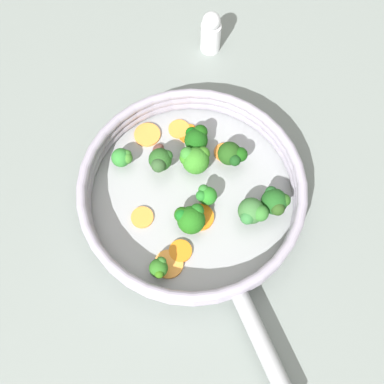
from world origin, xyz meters
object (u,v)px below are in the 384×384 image
(carrot_slice_7, at_px, (188,134))
(broccoli_floret_0, at_px, (275,202))
(broccoli_floret_7, at_px, (190,218))
(broccoli_floret_8, at_px, (160,161))
(salt_shaker, at_px, (211,32))
(carrot_slice_2, at_px, (180,251))
(broccoli_floret_2, at_px, (122,158))
(carrot_slice_6, at_px, (179,129))
(carrot_slice_0, at_px, (142,217))
(broccoli_floret_5, at_px, (159,268))
(broccoli_floret_6, at_px, (233,156))
(skillet, at_px, (192,197))
(broccoli_floret_3, at_px, (195,159))
(carrot_slice_5, at_px, (169,264))
(broccoli_floret_9, at_px, (196,138))
(broccoli_floret_4, at_px, (252,212))
(mushroom_piece_0, at_px, (158,150))
(carrot_slice_3, at_px, (200,217))
(carrot_slice_4, at_px, (224,152))
(broccoli_floret_1, at_px, (206,195))
(carrot_slice_1, at_px, (147,135))

(carrot_slice_7, bearing_deg, broccoli_floret_0, -91.30)
(broccoli_floret_0, relative_size, broccoli_floret_7, 1.01)
(broccoli_floret_8, height_order, salt_shaker, salt_shaker)
(carrot_slice_2, bearing_deg, broccoli_floret_2, 76.51)
(carrot_slice_6, xyz_separation_m, salt_shaker, (0.18, 0.10, 0.02))
(carrot_slice_0, relative_size, broccoli_floret_5, 0.90)
(broccoli_floret_8, bearing_deg, broccoli_floret_6, -40.67)
(broccoli_floret_8, relative_size, salt_shaker, 0.57)
(broccoli_floret_0, bearing_deg, broccoli_floret_7, 145.49)
(skillet, relative_size, carrot_slice_6, 9.25)
(skillet, height_order, carrot_slice_6, carrot_slice_6)
(carrot_slice_2, relative_size, broccoli_floret_3, 0.72)
(skillet, height_order, carrot_slice_5, carrot_slice_5)
(skillet, distance_m, carrot_slice_2, 0.10)
(salt_shaker, bearing_deg, carrot_slice_2, -143.11)
(broccoli_floret_3, height_order, broccoli_floret_9, broccoli_floret_3)
(skillet, height_order, broccoli_floret_8, broccoli_floret_8)
(broccoli_floret_8, bearing_deg, carrot_slice_5, -130.22)
(broccoli_floret_2, xyz_separation_m, broccoli_floret_4, (0.08, -0.22, 0.01))
(mushroom_piece_0, xyz_separation_m, salt_shaker, (0.24, 0.10, 0.02))
(broccoli_floret_6, bearing_deg, broccoli_floret_9, 104.97)
(broccoli_floret_3, xyz_separation_m, broccoli_floret_9, (0.03, 0.03, 0.00))
(carrot_slice_5, xyz_separation_m, mushroom_piece_0, (0.13, 0.16, 0.00))
(skillet, distance_m, salt_shaker, 0.33)
(broccoli_floret_7, bearing_deg, carrot_slice_3, -13.28)
(carrot_slice_4, height_order, broccoli_floret_7, broccoli_floret_7)
(carrot_slice_2, height_order, carrot_slice_5, same)
(broccoli_floret_1, xyz_separation_m, broccoli_floret_5, (-0.14, -0.03, -0.00))
(broccoli_floret_8, bearing_deg, broccoli_floret_5, -134.86)
(carrot_slice_7, xyz_separation_m, broccoli_floret_1, (-0.07, -0.11, 0.03))
(carrot_slice_3, distance_m, carrot_slice_6, 0.17)
(broccoli_floret_5, bearing_deg, carrot_slice_3, 9.06)
(carrot_slice_1, xyz_separation_m, carrot_slice_7, (0.05, -0.05, -0.00))
(broccoli_floret_1, xyz_separation_m, salt_shaker, (0.25, 0.23, -0.00))
(carrot_slice_7, height_order, broccoli_floret_3, broccoli_floret_3)
(carrot_slice_0, distance_m, carrot_slice_5, 0.09)
(skillet, bearing_deg, broccoli_floret_0, -55.70)
(carrot_slice_2, distance_m, broccoli_floret_9, 0.20)
(broccoli_floret_1, height_order, broccoli_floret_8, broccoli_floret_8)
(broccoli_floret_0, relative_size, broccoli_floret_5, 1.24)
(carrot_slice_2, bearing_deg, broccoli_floret_0, -19.79)
(carrot_slice_7, xyz_separation_m, broccoli_floret_0, (-0.00, -0.20, 0.03))
(carrot_slice_4, distance_m, broccoli_floret_0, 0.13)
(skillet, xyz_separation_m, broccoli_floret_0, (0.08, -0.11, 0.04))
(carrot_slice_6, bearing_deg, broccoli_floret_2, 169.79)
(carrot_slice_1, height_order, salt_shaker, salt_shaker)
(carrot_slice_6, distance_m, broccoli_floret_1, 0.15)
(carrot_slice_0, height_order, carrot_slice_3, carrot_slice_3)
(broccoli_floret_0, bearing_deg, carrot_slice_3, 142.05)
(broccoli_floret_0, distance_m, broccoli_floret_8, 0.20)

